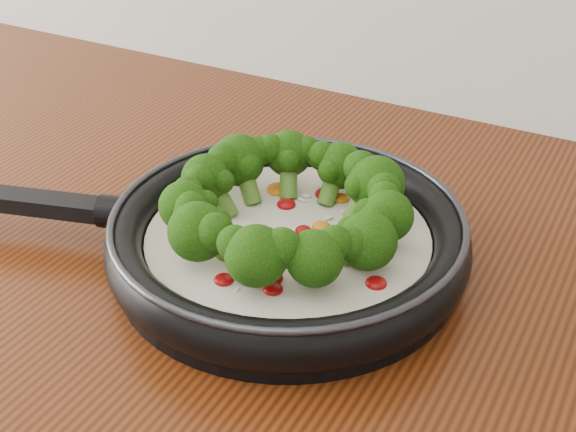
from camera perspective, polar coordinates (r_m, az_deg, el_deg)
The scene contains 1 object.
skillet at distance 0.65m, azimuth -0.23°, elevation -1.16°, with size 0.51×0.38×0.09m.
Camera 1 is at (0.31, 0.65, 1.29)m, focal length 47.45 mm.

